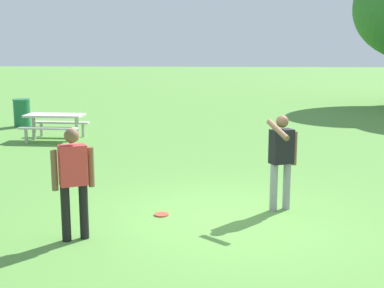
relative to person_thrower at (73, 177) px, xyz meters
name	(u,v)px	position (x,y,z in m)	size (l,w,h in m)	color
ground_plane	(233,219)	(2.30, 1.05, -0.94)	(120.00, 120.00, 0.00)	#568E3D
person_thrower	(73,177)	(0.00, 0.00, 0.00)	(0.55, 0.37, 1.64)	black
person_catcher	(282,155)	(3.11, 1.58, 0.02)	(0.55, 0.82, 1.64)	gray
frisbee	(162,214)	(1.11, 1.17, -0.93)	(0.24, 0.24, 0.03)	#E04733
picnic_table_near	(55,121)	(-2.88, 7.96, -0.38)	(1.75, 1.48, 0.77)	beige
trash_can_further_along	(22,113)	(-4.86, 10.47, -0.46)	(0.59, 0.59, 0.96)	#1E663D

